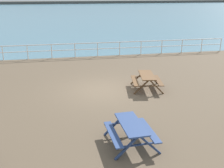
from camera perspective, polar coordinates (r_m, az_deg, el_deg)
The scene contains 6 objects.
ground_plane at distance 14.37m, azimuth -2.12°, elevation -1.68°, with size 30.00×24.00×0.20m, color brown.
sea_band at distance 66.25m, azimuth -9.44°, elevation 14.50°, with size 142.00×90.00×0.01m, color teal.
distant_shoreline at distance 109.17m, azimuth -10.25°, elevation 16.15°, with size 142.00×6.00×1.80m, color #4C4C47.
seaward_railing at distance 21.55m, azimuth -5.37°, elevation 7.63°, with size 23.07×0.07×1.08m.
picnic_table_mid_centre at distance 14.49m, azimuth 7.24°, elevation 1.22°, with size 1.78×2.01×0.80m.
picnic_table_far_left at distance 9.31m, azimuth 3.99°, elevation -9.20°, with size 1.62×1.87×0.80m.
Camera 1 is at (-2.02, -13.28, 4.98)m, focal length 43.96 mm.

